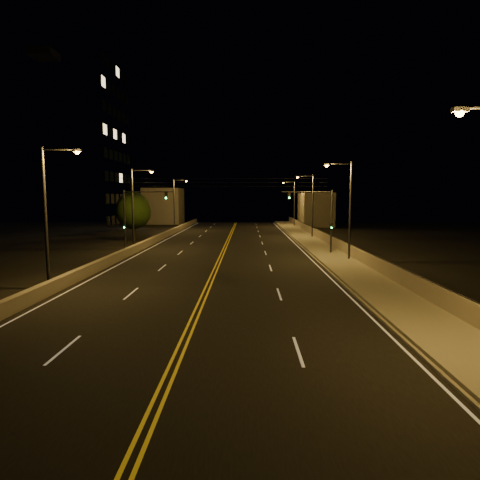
{
  "coord_description": "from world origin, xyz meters",
  "views": [
    {
      "loc": [
        2.54,
        -13.25,
        5.84
      ],
      "look_at": [
        2.0,
        18.0,
        2.5
      ],
      "focal_mm": 30.0,
      "sensor_mm": 36.0,
      "label": 1
    }
  ],
  "objects_px": {
    "streetlight_1": "(347,205)",
    "streetlight_6": "(176,201)",
    "streetlight_5": "(135,203)",
    "building_tower": "(48,146)",
    "streetlight_3": "(293,201)",
    "streetlight_4": "(49,208)",
    "tree_1": "(133,208)",
    "tree_0": "(134,212)",
    "streetlight_2": "(311,202)",
    "traffic_signal_right": "(322,215)",
    "traffic_signal_left": "(134,214)"
  },
  "relations": [
    {
      "from": "streetlight_2",
      "to": "traffic_signal_left",
      "type": "xyz_separation_m",
      "value": [
        -20.36,
        -16.5,
        -1.06
      ]
    },
    {
      "from": "streetlight_5",
      "to": "tree_0",
      "type": "xyz_separation_m",
      "value": [
        -2.6,
        8.4,
        -1.29
      ]
    },
    {
      "from": "streetlight_2",
      "to": "streetlight_4",
      "type": "height_order",
      "value": "same"
    },
    {
      "from": "streetlight_4",
      "to": "traffic_signal_left",
      "type": "relative_size",
      "value": 1.36
    },
    {
      "from": "tree_0",
      "to": "streetlight_4",
      "type": "bearing_deg",
      "value": -84.67
    },
    {
      "from": "building_tower",
      "to": "traffic_signal_left",
      "type": "bearing_deg",
      "value": -52.19
    },
    {
      "from": "tree_0",
      "to": "tree_1",
      "type": "bearing_deg",
      "value": 106.13
    },
    {
      "from": "streetlight_1",
      "to": "streetlight_3",
      "type": "height_order",
      "value": "same"
    },
    {
      "from": "streetlight_1",
      "to": "traffic_signal_right",
      "type": "bearing_deg",
      "value": 109.84
    },
    {
      "from": "streetlight_4",
      "to": "tree_1",
      "type": "height_order",
      "value": "streetlight_4"
    },
    {
      "from": "streetlight_3",
      "to": "building_tower",
      "type": "distance_m",
      "value": 45.08
    },
    {
      "from": "streetlight_5",
      "to": "building_tower",
      "type": "xyz_separation_m",
      "value": [
        -21.73,
        25.01,
        9.42
      ]
    },
    {
      "from": "streetlight_5",
      "to": "traffic_signal_right",
      "type": "bearing_deg",
      "value": -12.34
    },
    {
      "from": "streetlight_4",
      "to": "building_tower",
      "type": "distance_m",
      "value": 50.38
    },
    {
      "from": "streetlight_5",
      "to": "tree_1",
      "type": "bearing_deg",
      "value": 106.7
    },
    {
      "from": "streetlight_2",
      "to": "streetlight_5",
      "type": "height_order",
      "value": "same"
    },
    {
      "from": "streetlight_5",
      "to": "streetlight_6",
      "type": "bearing_deg",
      "value": 90.0
    },
    {
      "from": "streetlight_6",
      "to": "tree_0",
      "type": "height_order",
      "value": "streetlight_6"
    },
    {
      "from": "streetlight_1",
      "to": "streetlight_6",
      "type": "xyz_separation_m",
      "value": [
        -21.43,
        33.89,
        0.0
      ]
    },
    {
      "from": "building_tower",
      "to": "streetlight_5",
      "type": "bearing_deg",
      "value": -49.02
    },
    {
      "from": "streetlight_5",
      "to": "streetlight_1",
      "type": "bearing_deg",
      "value": -21.5
    },
    {
      "from": "traffic_signal_right",
      "to": "tree_0",
      "type": "xyz_separation_m",
      "value": [
        -22.56,
        12.77,
        -0.23
      ]
    },
    {
      "from": "streetlight_2",
      "to": "streetlight_4",
      "type": "relative_size",
      "value": 1.0
    },
    {
      "from": "streetlight_6",
      "to": "building_tower",
      "type": "bearing_deg",
      "value": -178.84
    },
    {
      "from": "streetlight_3",
      "to": "streetlight_4",
      "type": "distance_m",
      "value": 57.55
    },
    {
      "from": "tree_1",
      "to": "traffic_signal_right",
      "type": "bearing_deg",
      "value": -38.88
    },
    {
      "from": "streetlight_1",
      "to": "streetlight_2",
      "type": "distance_m",
      "value": 20.57
    },
    {
      "from": "traffic_signal_right",
      "to": "traffic_signal_left",
      "type": "relative_size",
      "value": 1.0
    },
    {
      "from": "streetlight_4",
      "to": "traffic_signal_left",
      "type": "xyz_separation_m",
      "value": [
        1.07,
        15.08,
        -1.06
      ]
    },
    {
      "from": "streetlight_4",
      "to": "streetlight_1",
      "type": "bearing_deg",
      "value": 27.18
    },
    {
      "from": "building_tower",
      "to": "tree_1",
      "type": "xyz_separation_m",
      "value": [
        17.09,
        -9.55,
        -10.41
      ]
    },
    {
      "from": "streetlight_2",
      "to": "building_tower",
      "type": "xyz_separation_m",
      "value": [
        -43.16,
        12.88,
        9.42
      ]
    },
    {
      "from": "tree_1",
      "to": "tree_0",
      "type": "bearing_deg",
      "value": -73.87
    },
    {
      "from": "streetlight_2",
      "to": "tree_1",
      "type": "height_order",
      "value": "streetlight_2"
    },
    {
      "from": "streetlight_4",
      "to": "streetlight_5",
      "type": "xyz_separation_m",
      "value": [
        0.0,
        19.45,
        0.0
      ]
    },
    {
      "from": "streetlight_4",
      "to": "tree_0",
      "type": "distance_m",
      "value": 28.0
    },
    {
      "from": "streetlight_4",
      "to": "streetlight_5",
      "type": "height_order",
      "value": "same"
    },
    {
      "from": "streetlight_6",
      "to": "streetlight_5",
      "type": "bearing_deg",
      "value": -90.0
    },
    {
      "from": "streetlight_5",
      "to": "building_tower",
      "type": "relative_size",
      "value": 0.29
    },
    {
      "from": "streetlight_3",
      "to": "building_tower",
      "type": "height_order",
      "value": "building_tower"
    },
    {
      "from": "streetlight_5",
      "to": "building_tower",
      "type": "distance_m",
      "value": 34.45
    },
    {
      "from": "streetlight_1",
      "to": "traffic_signal_left",
      "type": "xyz_separation_m",
      "value": [
        -20.36,
        4.07,
        -1.06
      ]
    },
    {
      "from": "streetlight_6",
      "to": "building_tower",
      "type": "xyz_separation_m",
      "value": [
        -21.73,
        -0.44,
        9.42
      ]
    },
    {
      "from": "streetlight_5",
      "to": "streetlight_4",
      "type": "bearing_deg",
      "value": -90.0
    },
    {
      "from": "streetlight_3",
      "to": "streetlight_5",
      "type": "height_order",
      "value": "same"
    },
    {
      "from": "traffic_signal_right",
      "to": "tree_0",
      "type": "distance_m",
      "value": 25.93
    },
    {
      "from": "streetlight_2",
      "to": "building_tower",
      "type": "bearing_deg",
      "value": 163.38
    },
    {
      "from": "tree_0",
      "to": "streetlight_5",
      "type": "bearing_deg",
      "value": -72.83
    },
    {
      "from": "streetlight_4",
      "to": "streetlight_6",
      "type": "xyz_separation_m",
      "value": [
        0.0,
        44.9,
        0.0
      ]
    },
    {
      "from": "traffic_signal_left",
      "to": "tree_1",
      "type": "bearing_deg",
      "value": 106.06
    }
  ]
}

